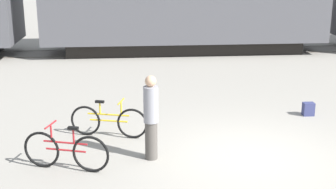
# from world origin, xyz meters

# --- Properties ---
(ground_plane) EXTENTS (80.00, 80.00, 0.00)m
(ground_plane) POSITION_xyz_m (0.00, 0.00, 0.00)
(ground_plane) COLOR gray
(rail_near) EXTENTS (49.32, 0.07, 0.01)m
(rail_near) POSITION_xyz_m (0.00, 10.64, 0.01)
(rail_near) COLOR #4C4238
(rail_near) RESTS_ON ground_plane
(rail_far) EXTENTS (49.32, 0.07, 0.01)m
(rail_far) POSITION_xyz_m (0.00, 12.07, 0.01)
(rail_far) COLOR #4C4238
(rail_far) RESTS_ON ground_plane
(bicycle_maroon) EXTENTS (1.66, 0.59, 0.91)m
(bicycle_maroon) POSITION_xyz_m (-3.67, -0.24, 0.39)
(bicycle_maroon) COLOR black
(bicycle_maroon) RESTS_ON ground_plane
(bicycle_yellow) EXTENTS (1.74, 0.57, 0.87)m
(bicycle_yellow) POSITION_xyz_m (-2.91, 1.43, 0.37)
(bicycle_yellow) COLOR black
(bicycle_yellow) RESTS_ON ground_plane
(person_in_grey) EXTENTS (0.29, 0.29, 1.72)m
(person_in_grey) POSITION_xyz_m (-2.02, 0.13, 0.88)
(person_in_grey) COLOR #514C47
(person_in_grey) RESTS_ON ground_plane
(backpack) EXTENTS (0.28, 0.20, 0.34)m
(backpack) POSITION_xyz_m (2.15, 2.47, 0.17)
(backpack) COLOR navy
(backpack) RESTS_ON ground_plane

